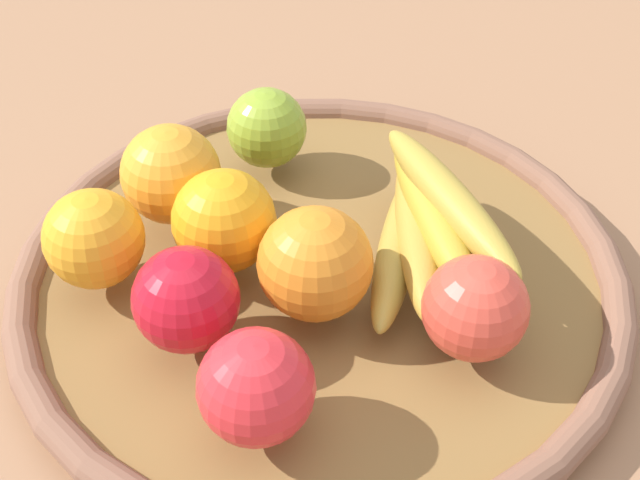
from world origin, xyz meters
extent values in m
plane|color=#996B4A|center=(0.00, 0.00, 0.00)|extent=(2.40, 2.40, 0.00)
cylinder|color=brown|center=(0.00, 0.00, 0.01)|extent=(0.44, 0.44, 0.02)
torus|color=brown|center=(0.00, 0.00, 0.02)|extent=(0.46, 0.46, 0.02)
sphere|color=red|center=(0.13, -0.08, 0.07)|extent=(0.08, 0.08, 0.07)
sphere|color=orange|center=(-0.09, -0.09, 0.07)|extent=(0.08, 0.08, 0.08)
ellipsoid|color=#AA8A33|center=(0.01, 0.06, 0.05)|extent=(0.17, 0.11, 0.03)
ellipsoid|color=#B68B32|center=(0.02, 0.07, 0.06)|extent=(0.18, 0.08, 0.03)
ellipsoid|color=#B4962B|center=(0.02, 0.08, 0.07)|extent=(0.18, 0.04, 0.03)
ellipsoid|color=#B29135|center=(0.02, 0.09, 0.09)|extent=(0.18, 0.05, 0.03)
sphere|color=orange|center=(0.04, -0.02, 0.07)|extent=(0.11, 0.11, 0.08)
sphere|color=#86A32C|center=(-0.13, -0.01, 0.07)|extent=(0.09, 0.09, 0.07)
sphere|color=#D84534|center=(0.11, 0.07, 0.07)|extent=(0.08, 0.08, 0.07)
sphere|color=red|center=(0.05, -0.10, 0.07)|extent=(0.10, 0.10, 0.07)
sphere|color=orange|center=(-0.02, -0.06, 0.07)|extent=(0.10, 0.10, 0.07)
sphere|color=orange|center=(-0.03, -0.15, 0.07)|extent=(0.08, 0.08, 0.07)
camera|label=1|loc=(0.44, -0.14, 0.46)|focal=48.03mm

